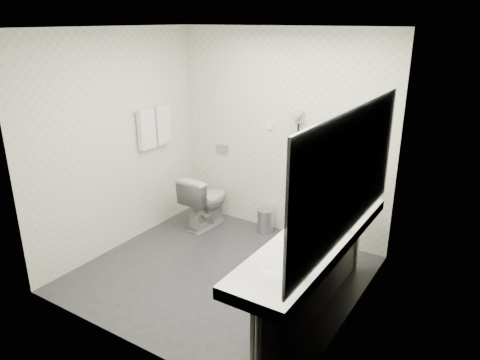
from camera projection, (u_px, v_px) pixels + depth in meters
The scene contains 31 objects.
floor at pixel (221, 274), 4.82m from camera, with size 2.80×2.80×0.00m, color #2A2B2F.
ceiling at pixel (217, 27), 3.98m from camera, with size 2.80×2.80×0.00m, color white.
wall_back at pixel (281, 135), 5.43m from camera, with size 2.80×2.80×0.00m, color silver.
wall_front at pixel (119, 207), 3.37m from camera, with size 2.80×2.80×0.00m, color silver.
wall_left at pixel (118, 142), 5.11m from camera, with size 2.60×2.60×0.00m, color silver.
wall_right at pixel (359, 190), 3.69m from camera, with size 2.60×2.60×0.00m, color silver.
vanity_counter at pixel (315, 240), 3.83m from camera, with size 0.55×2.20×0.10m, color white.
vanity_panel at pixel (315, 284), 3.96m from camera, with size 0.03×2.15×0.75m, color gray.
vanity_post_near at pixel (258, 356), 3.12m from camera, with size 0.06×0.06×0.75m, color silver.
vanity_post_far at pixel (357, 239), 4.77m from camera, with size 0.06×0.06×0.75m, color silver.
mirror at pixel (351, 173), 3.48m from camera, with size 0.02×2.20×1.05m, color #B2BCC6.
basin_near at pixel (279, 271), 3.30m from camera, with size 0.40×0.31×0.05m, color white.
basin_far at pixel (342, 211), 4.33m from camera, with size 0.40×0.31×0.05m, color white.
faucet_near at pixel (304, 267), 3.17m from camera, with size 0.04×0.04×0.15m, color silver.
faucet_far at pixel (363, 206), 4.20m from camera, with size 0.04×0.04×0.15m, color silver.
soap_bottle_a at pixel (329, 235), 3.70m from camera, with size 0.05×0.05×0.10m, color beige.
soap_bottle_b at pixel (328, 230), 3.80m from camera, with size 0.07×0.07×0.09m, color beige.
soap_bottle_c at pixel (318, 227), 3.82m from camera, with size 0.05×0.05×0.13m, color beige.
glass_left at pixel (349, 226), 3.84m from camera, with size 0.06×0.06×0.11m, color silver.
toilet at pixel (205, 200), 5.83m from camera, with size 0.40×0.70×0.71m, color white.
flush_plate at pixel (222, 149), 5.95m from camera, with size 0.18×0.02×0.12m, color #B2B5BA.
pedal_bin at pixel (265, 221), 5.73m from camera, with size 0.21×0.21×0.29m, color #B2B5BA.
bin_lid at pixel (266, 210), 5.68m from camera, with size 0.21×0.21×0.01m, color #B2B5BA.
towel_rail at pixel (153, 109), 5.42m from camera, with size 0.02×0.02×0.62m, color silver.
towel_near at pixel (146, 129), 5.38m from camera, with size 0.07×0.24×0.48m, color white.
towel_far at pixel (162, 125), 5.60m from camera, with size 0.07×0.24×0.48m, color white.
dryer_cradle at pixel (299, 117), 5.20m from camera, with size 0.10×0.04×0.14m, color #9A999F.
dryer_barrel at pixel (297, 116), 5.13m from camera, with size 0.08×0.08×0.14m, color #9A999F.
dryer_cord at pixel (298, 139), 5.27m from camera, with size 0.02×0.02×0.35m, color black.
switch_plate_a at pixel (269, 125), 5.47m from camera, with size 0.09×0.02×0.09m, color white.
switch_plate_b at pixel (323, 133), 5.11m from camera, with size 0.09×0.02×0.09m, color white.
Camera 1 is at (2.43, -3.43, 2.58)m, focal length 33.75 mm.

